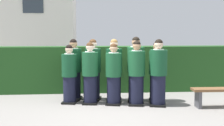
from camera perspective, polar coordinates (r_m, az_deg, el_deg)
ground_plane at (r=7.94m, az=0.14°, el=-7.73°), size 60.00×60.00×0.00m
student_front_row_0 at (r=8.02m, az=-7.98°, el=-2.34°), size 0.44×0.53×1.53m
student_front_row_1 at (r=7.90m, az=-4.13°, el=-2.19°), size 0.43×0.50×1.60m
student_front_row_2 at (r=7.80m, az=0.31°, el=-2.35°), size 0.46×0.52×1.58m
student_front_row_3 at (r=7.77m, az=4.63°, el=-2.15°), size 0.46×0.55×1.65m
student_front_row_4 at (r=7.76m, az=8.68°, el=-2.07°), size 0.50×0.57×1.69m
student_rear_row_0 at (r=8.43m, az=-7.19°, el=-1.45°), size 0.47×0.56×1.67m
student_rear_row_1 at (r=8.33m, az=-3.59°, el=-1.52°), size 0.48×0.55×1.67m
student_rear_row_2 at (r=8.21m, az=0.39°, el=-1.60°), size 0.45×0.55×1.68m
student_rear_row_3 at (r=8.21m, az=4.46°, el=-1.40°), size 0.48×0.58×1.74m
student_rear_row_4 at (r=8.20m, az=8.38°, el=-1.88°), size 0.44×0.54×1.62m
hedge at (r=9.55m, az=-0.78°, el=-1.10°), size 7.81×0.70×1.41m
wooden_bench at (r=8.01m, az=19.62°, el=-5.39°), size 1.41×0.39×0.48m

